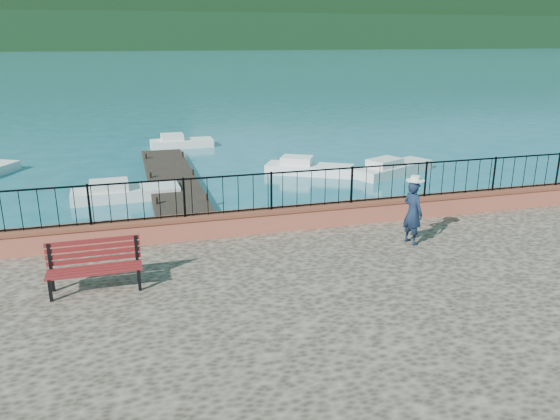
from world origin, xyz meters
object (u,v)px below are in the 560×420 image
boat_1 (309,165)px  boat_4 (182,140)px  boat_2 (393,165)px  park_bench (96,276)px  person (413,212)px  boat_0 (126,189)px

boat_1 → boat_4: size_ratio=1.13×
boat_1 → boat_4: bearing=150.4°
boat_2 → park_bench: bearing=-162.0°
park_bench → boat_2: 17.19m
park_bench → person: (7.28, 0.63, 0.48)m
park_bench → boat_0: bearing=86.0°
park_bench → boat_2: size_ratio=0.42×
park_bench → boat_0: (0.64, 10.75, -1.10)m
boat_0 → boat_4: 10.62m
person → boat_2: size_ratio=0.36×
person → boat_1: 12.26m
person → boat_0: (-6.64, 10.12, -1.58)m
boat_1 → boat_2: (3.74, -1.00, 0.00)m
person → park_bench: bearing=79.6°
boat_0 → boat_2: size_ratio=0.94×
boat_2 → boat_0: bearing=159.6°
person → boat_4: bearing=-5.8°
person → boat_4: 20.58m
boat_0 → boat_4: bearing=70.3°
boat_1 → boat_4: (-4.94, 8.17, 0.00)m
park_bench → boat_4: park_bench is taller
park_bench → boat_4: size_ratio=0.52×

